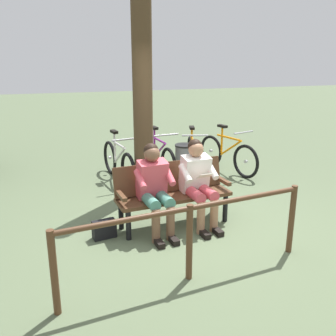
% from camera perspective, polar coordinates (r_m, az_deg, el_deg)
% --- Properties ---
extents(ground_plane, '(40.00, 40.00, 0.00)m').
position_cam_1_polar(ground_plane, '(5.33, 4.42, -9.00)').
color(ground_plane, '#566647').
extents(bench, '(1.64, 0.64, 0.87)m').
position_cam_1_polar(bench, '(5.28, 0.61, -3.19)').
color(bench, '#51331E').
rests_on(bench, ground).
extents(person_reading, '(0.52, 0.79, 1.20)m').
position_cam_1_polar(person_reading, '(5.22, 4.54, -1.66)').
color(person_reading, white).
rests_on(person_reading, ground).
extents(person_companion, '(0.52, 0.79, 1.20)m').
position_cam_1_polar(person_companion, '(4.97, -2.03, -2.57)').
color(person_companion, '#D84C59').
rests_on(person_companion, ground).
extents(handbag, '(0.32, 0.19, 0.24)m').
position_cam_1_polar(handbag, '(5.08, -9.55, -9.06)').
color(handbag, black).
rests_on(handbag, ground).
extents(tree_trunk, '(0.33, 0.33, 3.75)m').
position_cam_1_polar(tree_trunk, '(6.37, -3.87, 12.83)').
color(tree_trunk, '#4C3823').
rests_on(tree_trunk, ground).
extents(litter_bin, '(0.36, 0.36, 0.73)m').
position_cam_1_polar(litter_bin, '(6.99, 2.49, 0.63)').
color(litter_bin, slate).
rests_on(litter_bin, ground).
extents(bicycle_purple, '(0.63, 1.62, 0.94)m').
position_cam_1_polar(bicycle_purple, '(7.76, 8.92, 2.02)').
color(bicycle_purple, black).
rests_on(bicycle_purple, ground).
extents(bicycle_red, '(0.58, 1.64, 0.94)m').
position_cam_1_polar(bicycle_red, '(7.49, 3.67, 1.65)').
color(bicycle_red, black).
rests_on(bicycle_red, ground).
extents(bicycle_black, '(0.48, 1.68, 0.94)m').
position_cam_1_polar(bicycle_black, '(7.48, -1.51, 1.66)').
color(bicycle_black, black).
rests_on(bicycle_black, ground).
extents(bicycle_green, '(0.48, 1.67, 0.94)m').
position_cam_1_polar(bicycle_green, '(7.17, -7.44, 0.85)').
color(bicycle_green, black).
rests_on(bicycle_green, ground).
extents(railing_fence, '(2.80, 0.44, 0.85)m').
position_cam_1_polar(railing_fence, '(3.97, 3.26, -9.09)').
color(railing_fence, '#51331E').
rests_on(railing_fence, ground).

